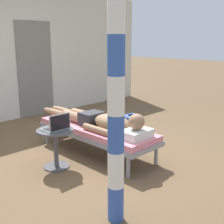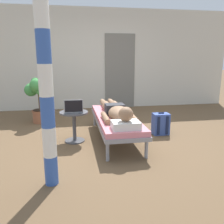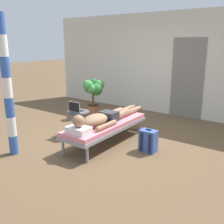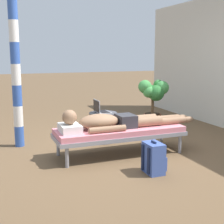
% 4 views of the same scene
% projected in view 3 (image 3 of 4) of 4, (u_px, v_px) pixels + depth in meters
% --- Properties ---
extents(ground_plane, '(40.00, 40.00, 0.00)m').
position_uv_depth(ground_plane, '(103.00, 139.00, 5.21)').
color(ground_plane, brown).
extents(house_wall_back, '(7.60, 0.20, 2.70)m').
position_uv_depth(house_wall_back, '(167.00, 64.00, 6.87)').
color(house_wall_back, beige).
rests_on(house_wall_back, ground).
extents(house_door_panel, '(0.84, 0.03, 2.04)m').
position_uv_depth(house_door_panel, '(187.00, 79.00, 6.53)').
color(house_door_panel, slate).
rests_on(house_door_panel, ground).
extents(lounge_chair, '(0.66, 1.98, 0.42)m').
position_uv_depth(lounge_chair, '(106.00, 126.00, 4.97)').
color(lounge_chair, gray).
rests_on(lounge_chair, ground).
extents(person_reclining, '(0.53, 2.17, 0.32)m').
position_uv_depth(person_reclining, '(103.00, 118.00, 4.86)').
color(person_reclining, white).
rests_on(person_reclining, lounge_chair).
extents(side_table, '(0.48, 0.48, 0.52)m').
position_uv_depth(side_table, '(79.00, 119.00, 5.37)').
color(side_table, '#4C4C51').
rests_on(side_table, ground).
extents(laptop, '(0.31, 0.24, 0.23)m').
position_uv_depth(laptop, '(76.00, 109.00, 5.27)').
color(laptop, '#A5A8AD').
rests_on(laptop, side_table).
extents(backpack, '(0.30, 0.26, 0.42)m').
position_uv_depth(backpack, '(148.00, 141.00, 4.60)').
color(backpack, '#3F59A5').
rests_on(backpack, ground).
extents(potted_plant, '(0.57, 0.61, 0.99)m').
position_uv_depth(potted_plant, '(93.00, 92.00, 6.76)').
color(potted_plant, '#9E5B3D').
rests_on(potted_plant, ground).
extents(porch_post, '(0.15, 0.15, 2.37)m').
position_uv_depth(porch_post, '(7.00, 88.00, 4.23)').
color(porch_post, '#3359B2').
rests_on(porch_post, ground).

